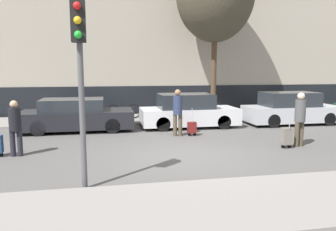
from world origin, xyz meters
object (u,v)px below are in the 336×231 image
at_px(parked_car_1, 188,112).
at_px(traffic_light, 80,59).
at_px(pedestrian_left, 15,125).
at_px(trolley_center, 192,128).
at_px(pedestrian_center, 178,110).
at_px(pedestrian_right, 300,116).
at_px(parked_car_0, 76,116).
at_px(trolley_right, 287,136).
at_px(parked_car_2, 291,109).
at_px(parked_bicycle, 123,111).

distance_m(parked_car_1, traffic_light, 8.37).
distance_m(pedestrian_left, traffic_light, 4.26).
distance_m(parked_car_1, trolley_center, 1.98).
distance_m(pedestrian_center, trolley_center, 0.89).
distance_m(trolley_center, pedestrian_right, 3.89).
distance_m(pedestrian_left, pedestrian_center, 5.64).
bearing_deg(traffic_light, parked_car_0, 95.68).
xyz_separation_m(trolley_right, traffic_light, (-6.20, -2.62, 2.35)).
bearing_deg(traffic_light, pedestrian_center, 58.58).
height_order(parked_car_2, pedestrian_left, pedestrian_left).
xyz_separation_m(parked_car_2, pedestrian_right, (-2.24, -4.14, 0.33)).
relative_size(parked_car_0, pedestrian_center, 2.53).
height_order(pedestrian_center, traffic_light, traffic_light).
relative_size(parked_car_2, pedestrian_right, 2.46).
height_order(pedestrian_left, parked_bicycle, pedestrian_left).
height_order(pedestrian_left, pedestrian_center, pedestrian_center).
distance_m(parked_car_0, pedestrian_center, 4.31).
xyz_separation_m(pedestrian_right, trolley_right, (-0.53, -0.15, -0.63)).
bearing_deg(pedestrian_left, trolley_center, 21.04).
bearing_deg(pedestrian_center, trolley_center, 179.93).
relative_size(pedestrian_left, pedestrian_right, 0.92).
bearing_deg(pedestrian_left, traffic_light, -53.70).
height_order(parked_car_0, trolley_center, parked_car_0).
height_order(trolley_center, pedestrian_right, pedestrian_right).
relative_size(trolley_center, traffic_light, 0.28).
bearing_deg(traffic_light, pedestrian_right, 22.30).
distance_m(parked_car_0, trolley_center, 4.83).
xyz_separation_m(parked_car_0, trolley_center, (4.42, -1.93, -0.31)).
height_order(parked_car_1, trolley_right, parked_car_1).
xyz_separation_m(pedestrian_left, traffic_light, (2.11, -3.22, 1.81)).
xyz_separation_m(pedestrian_center, traffic_light, (-3.17, -5.19, 1.72)).
relative_size(pedestrian_center, pedestrian_right, 1.00).
height_order(pedestrian_right, parked_bicycle, pedestrian_right).
bearing_deg(parked_bicycle, trolley_center, -60.50).
xyz_separation_m(pedestrian_left, pedestrian_right, (8.85, -0.46, 0.09)).
height_order(trolley_right, parked_bicycle, trolley_right).
xyz_separation_m(pedestrian_right, parked_bicycle, (-5.38, 6.54, -0.53)).
xyz_separation_m(pedestrian_left, trolley_center, (5.83, 1.89, -0.61)).
distance_m(pedestrian_center, traffic_light, 6.33).
bearing_deg(trolley_center, pedestrian_center, 171.72).
height_order(parked_car_2, trolley_right, parked_car_2).
xyz_separation_m(parked_car_2, trolley_center, (-5.26, -1.79, -0.36)).
height_order(parked_car_0, pedestrian_center, pedestrian_center).
height_order(parked_car_0, parked_car_2, parked_car_2).
relative_size(parked_car_1, trolley_center, 3.96).
bearing_deg(parked_car_1, pedestrian_right, -57.87).
relative_size(traffic_light, parked_bicycle, 2.18).
xyz_separation_m(parked_car_1, trolley_right, (2.15, -4.41, -0.29)).
bearing_deg(parked_bicycle, parked_car_2, -17.47).
relative_size(pedestrian_center, trolley_center, 1.67).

